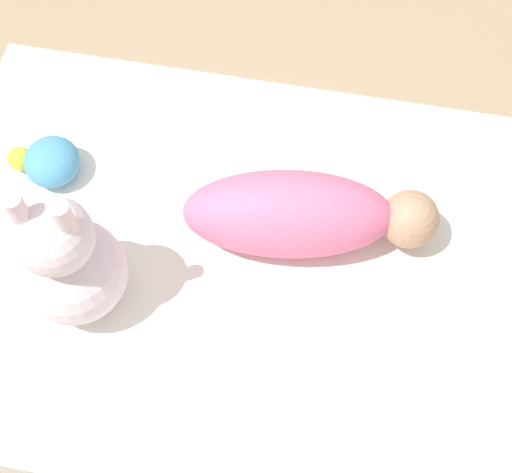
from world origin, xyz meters
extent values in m
plane|color=#9E8466|center=(0.00, 0.00, 0.00)|extent=(12.00, 12.00, 0.00)
cube|color=white|center=(0.00, 0.00, 0.08)|extent=(1.26, 0.94, 0.16)
ellipsoid|color=pink|center=(-0.11, -0.08, 0.25)|extent=(0.44, 0.24, 0.18)
sphere|color=tan|center=(-0.35, -0.12, 0.24)|extent=(0.12, 0.12, 0.12)
cube|color=white|center=(-0.52, 0.27, 0.22)|extent=(0.34, 0.35, 0.11)
sphere|color=silver|center=(0.26, 0.12, 0.26)|extent=(0.20, 0.20, 0.20)
sphere|color=silver|center=(0.26, 0.12, 0.41)|extent=(0.14, 0.14, 0.14)
cylinder|color=silver|center=(0.22, 0.12, 0.49)|extent=(0.03, 0.03, 0.07)
cylinder|color=silver|center=(0.30, 0.12, 0.49)|extent=(0.03, 0.03, 0.07)
ellipsoid|color=#4C99C6|center=(0.40, -0.14, 0.21)|extent=(0.12, 0.12, 0.09)
sphere|color=yellow|center=(0.48, -0.14, 0.20)|extent=(0.05, 0.05, 0.05)
camera|label=1|loc=(-0.17, 0.59, 1.48)|focal=50.00mm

